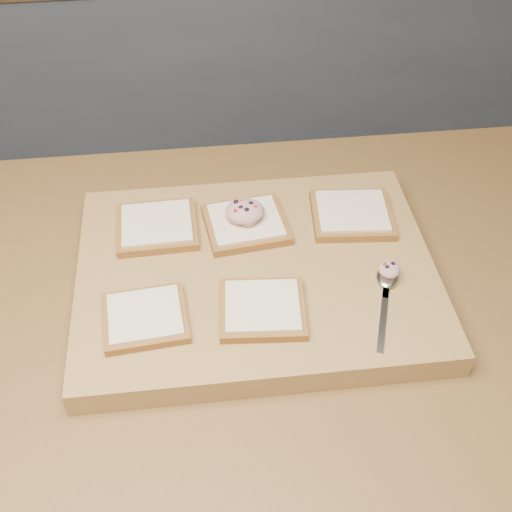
# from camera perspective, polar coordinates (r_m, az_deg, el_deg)

# --- Properties ---
(island_counter) EXTENTS (2.00, 0.80, 0.90)m
(island_counter) POSITION_cam_1_polar(r_m,az_deg,el_deg) (1.34, 3.60, -16.16)
(island_counter) COLOR slate
(island_counter) RESTS_ON ground
(back_counter) EXTENTS (3.60, 0.62, 0.94)m
(back_counter) POSITION_cam_1_polar(r_m,az_deg,el_deg) (2.37, -2.09, 15.66)
(back_counter) COLOR slate
(back_counter) RESTS_ON ground
(cutting_board) EXTENTS (0.53, 0.40, 0.04)m
(cutting_board) POSITION_cam_1_polar(r_m,az_deg,el_deg) (0.97, -0.00, -1.69)
(cutting_board) COLOR #AD7F4A
(cutting_board) RESTS_ON island_counter
(bread_far_left) EXTENTS (0.13, 0.12, 0.02)m
(bread_far_left) POSITION_cam_1_polar(r_m,az_deg,el_deg) (1.02, -8.79, 2.63)
(bread_far_left) COLOR brown
(bread_far_left) RESTS_ON cutting_board
(bread_far_center) EXTENTS (0.14, 0.13, 0.02)m
(bread_far_center) POSITION_cam_1_polar(r_m,az_deg,el_deg) (1.01, -0.91, 2.90)
(bread_far_center) COLOR brown
(bread_far_center) RESTS_ON cutting_board
(bread_far_right) EXTENTS (0.14, 0.13, 0.02)m
(bread_far_right) POSITION_cam_1_polar(r_m,az_deg,el_deg) (1.04, 8.52, 3.70)
(bread_far_right) COLOR brown
(bread_far_right) RESTS_ON cutting_board
(bread_near_left) EXTENTS (0.12, 0.11, 0.02)m
(bread_near_left) POSITION_cam_1_polar(r_m,az_deg,el_deg) (0.89, -9.82, -5.38)
(bread_near_left) COLOR brown
(bread_near_left) RESTS_ON cutting_board
(bread_near_center) EXTENTS (0.13, 0.12, 0.02)m
(bread_near_center) POSITION_cam_1_polar(r_m,az_deg,el_deg) (0.89, 0.57, -4.69)
(bread_near_center) COLOR brown
(bread_near_center) RESTS_ON cutting_board
(tuna_salad_dollop) EXTENTS (0.06, 0.06, 0.03)m
(tuna_salad_dollop) POSITION_cam_1_polar(r_m,az_deg,el_deg) (1.00, -1.02, 4.01)
(tuna_salad_dollop) COLOR tan
(tuna_salad_dollop) RESTS_ON bread_far_center
(spoon) EXTENTS (0.07, 0.16, 0.01)m
(spoon) POSITION_cam_1_polar(r_m,az_deg,el_deg) (0.95, 11.56, -2.30)
(spoon) COLOR silver
(spoon) RESTS_ON cutting_board
(spoon_salad) EXTENTS (0.03, 0.03, 0.02)m
(spoon_salad) POSITION_cam_1_polar(r_m,az_deg,el_deg) (0.94, 11.73, -1.14)
(spoon_salad) COLOR tan
(spoon_salad) RESTS_ON spoon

